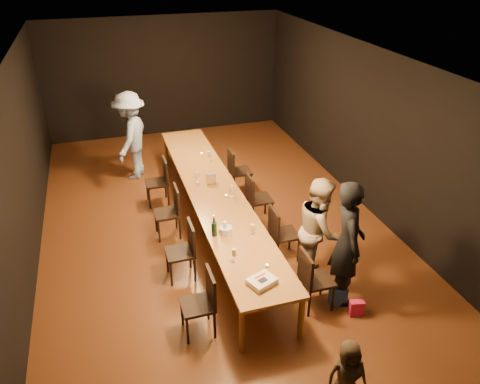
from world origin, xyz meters
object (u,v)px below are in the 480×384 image
object	(u,v)px
man_blue	(131,136)
ice_bucket	(211,178)
chair_right_3	(240,171)
chair_left_2	(167,213)
woman_birthday	(348,243)
birthday_cake	(262,281)
chair_right_2	(260,198)
plate_stack	(226,230)
champagne_bottle	(214,226)
woman_tan	(319,230)
child	(347,375)
chair_left_3	(157,182)
chair_right_0	(317,279)
chair_left_0	(197,304)
chair_left_1	(180,252)
table	(214,194)
chair_right_1	(284,233)

from	to	relation	value
man_blue	ice_bucket	size ratio (longest dim) A/B	9.35
chair_right_3	chair_left_2	size ratio (longest dim) A/B	1.00
chair_right_3	woman_birthday	world-z (taller)	woman_birthday
birthday_cake	chair_right_2	bearing A→B (deg)	48.84
plate_stack	champagne_bottle	xyz separation A→B (m)	(-0.17, 0.00, 0.12)
woman_tan	man_blue	distance (m)	4.90
child	woman_tan	bearing A→B (deg)	81.74
chair_right_2	woman_tan	bearing A→B (deg)	9.54
chair_left_3	woman_birthday	world-z (taller)	woman_birthday
chair_right_3	chair_right_2	bearing A→B (deg)	-0.00
chair_right_0	chair_left_0	distance (m)	1.70
woman_birthday	man_blue	bearing A→B (deg)	42.09
chair_right_0	ice_bucket	bearing A→B (deg)	-163.27
chair_left_1	ice_bucket	xyz separation A→B (m)	(0.88, 1.53, 0.39)
man_blue	ice_bucket	world-z (taller)	man_blue
table	woman_tan	size ratio (longest dim) A/B	3.57
chair_right_1	chair_left_0	size ratio (longest dim) A/B	1.00
chair_left_2	champagne_bottle	size ratio (longest dim) A/B	2.70
plate_stack	ice_bucket	bearing A→B (deg)	83.43
man_blue	birthday_cake	world-z (taller)	man_blue
table	chair_right_2	xyz separation A→B (m)	(0.85, 0.00, -0.24)
chair_right_2	chair_left_1	xyz separation A→B (m)	(-1.70, -1.20, 0.00)
chair_right_3	chair_left_1	xyz separation A→B (m)	(-1.70, -2.40, 0.00)
chair_left_1	woman_tan	size ratio (longest dim) A/B	0.55
chair_right_3	champagne_bottle	distance (m)	2.84
chair_right_2	chair_right_3	size ratio (longest dim) A/B	1.00
birthday_cake	chair_left_1	bearing A→B (deg)	98.27
chair_right_2	chair_left_3	distance (m)	2.08
chair_left_0	chair_left_2	bearing A→B (deg)	0.00
chair_left_3	plate_stack	xyz separation A→B (m)	(0.69, -2.54, 0.34)
table	man_blue	distance (m)	2.80
plate_stack	chair_left_2	bearing A→B (deg)	117.23
chair_left_1	birthday_cake	distance (m)	1.64
woman_tan	child	xyz separation A→B (m)	(-0.70, -2.19, -0.37)
chair_left_1	ice_bucket	bearing A→B (deg)	-29.87
chair_right_2	plate_stack	xyz separation A→B (m)	(-1.01, -1.34, 0.34)
chair_left_0	woman_birthday	world-z (taller)	woman_birthday
ice_bucket	chair_right_2	bearing A→B (deg)	-21.95
chair_right_2	man_blue	world-z (taller)	man_blue
chair_right_3	woman_birthday	xyz separation A→B (m)	(0.45, -3.54, 0.48)
chair_right_1	chair_right_2	bearing A→B (deg)	180.00
table	man_blue	bearing A→B (deg)	114.36
man_blue	chair_left_3	bearing A→B (deg)	37.43
chair_right_0	ice_bucket	world-z (taller)	ice_bucket
chair_left_2	child	distance (m)	4.19
woman_birthday	plate_stack	bearing A→B (deg)	70.90
chair_left_2	man_blue	bearing A→B (deg)	6.74
chair_right_0	champagne_bottle	bearing A→B (deg)	-131.91
ice_bucket	child	bearing A→B (deg)	-84.37
chair_right_0	birthday_cake	xyz separation A→B (m)	(-0.88, -0.18, 0.32)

